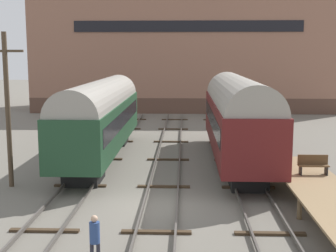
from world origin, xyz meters
TOP-DOWN VIEW (x-y plane):
  - ground_plane at (0.00, 0.00)m, footprint 200.00×200.00m
  - track_left at (-4.17, 0.00)m, footprint 2.60×60.00m
  - track_middle at (0.00, 0.00)m, footprint 2.60×60.00m
  - track_right at (4.17, 0.00)m, footprint 2.60×60.00m
  - train_car_maroon at (4.17, 8.39)m, footprint 3.10×15.61m
  - train_car_green at (-4.17, 9.12)m, footprint 2.86×16.09m
  - station_platform at (6.76, -1.28)m, footprint 2.54×14.37m
  - bench at (7.02, 2.07)m, footprint 1.40×0.40m
  - person_worker at (-1.71, -5.85)m, footprint 0.32×0.32m
  - utility_pole at (-7.61, 2.92)m, footprint 1.80×0.24m
  - warehouse_building at (1.28, 37.10)m, footprint 35.26×10.43m

SIDE VIEW (x-z plane):
  - ground_plane at x=0.00m, z-range 0.00..0.00m
  - track_left at x=-4.17m, z-range 0.01..0.27m
  - track_middle at x=0.00m, z-range 0.01..0.27m
  - track_right at x=4.17m, z-range 0.01..0.27m
  - station_platform at x=6.76m, z-range 0.42..1.40m
  - person_worker at x=-1.71m, z-range 0.17..1.86m
  - bench at x=7.02m, z-range 1.02..1.93m
  - train_car_green at x=-4.17m, z-range 0.35..5.30m
  - train_car_maroon at x=4.17m, z-range 0.34..5.57m
  - utility_pole at x=-7.61m, z-range 0.16..7.76m
  - warehouse_building at x=1.28m, z-range 0.00..17.29m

